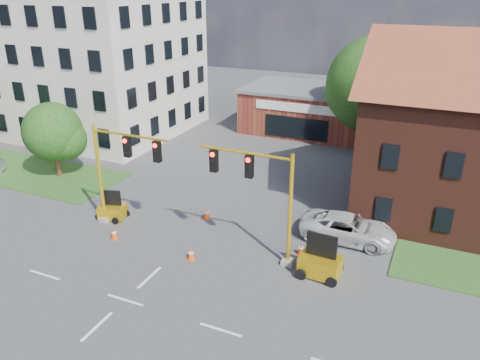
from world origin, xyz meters
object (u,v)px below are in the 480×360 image
Objects in this scene: trailer_west at (112,210)px; trailer_east at (320,263)px; signal_mast_east at (260,192)px; pickup_white at (348,228)px; signal_mast_west at (121,166)px.

trailer_west is 0.81× the size of trailer_east.
pickup_white is at bearing 44.08° from signal_mast_east.
trailer_east reaches higher than trailer_west.
signal_mast_east is 2.72× the size of trailer_east.
trailer_west is (-10.11, 0.46, -3.35)m from signal_mast_east.
signal_mast_east is at bearing 0.00° from signal_mast_west.
trailer_west reaches higher than pickup_white.
trailer_east is at bearing 171.79° from pickup_white.
signal_mast_west reaches higher than trailer_west.
signal_mast_west is 3.34× the size of trailer_west.
trailer_east is 0.42× the size of pickup_white.
pickup_white is at bearing 86.50° from trailer_east.
signal_mast_east is 1.14× the size of pickup_white.
trailer_west is 0.34× the size of pickup_white.
trailer_east is at bearing -20.13° from trailer_west.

